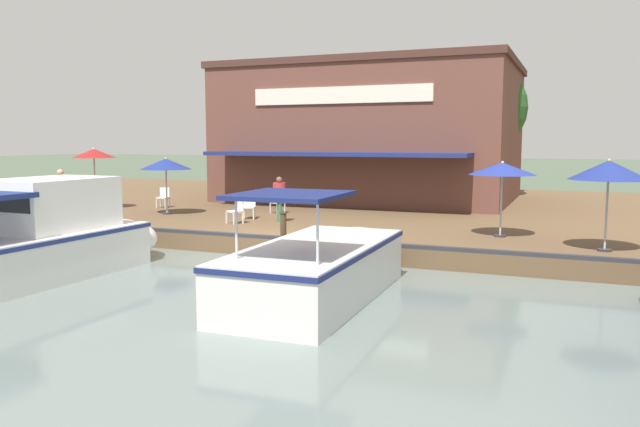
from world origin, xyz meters
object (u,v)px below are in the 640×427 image
object	(u,v)px
cafe_chair_mid_patio	(279,201)
patio_umbrella_far_corner	(609,170)
tree_upstream_bank	(275,118)
cafe_chair_far_corner_seat	(37,201)
patio_umbrella_mid_patio_left	(166,164)
person_at_quay_edge	(279,194)
motorboat_outer_channel	(326,264)
cafe_chair_facing_river	(164,196)
person_mid_patio	(61,187)
cafe_chair_beside_entrance	(236,210)
patio_umbrella_near_quay_edge	(94,154)
tree_downstream_bank	(477,111)
waterfront_restaurant	(374,133)
patio_umbrella_back_row	(502,169)
motorboat_nearest_quay	(41,241)
mooring_post	(283,225)
cafe_chair_under_first_umbrella	(249,206)

from	to	relation	value
cafe_chair_mid_patio	patio_umbrella_far_corner	bearing A→B (deg)	69.01
tree_upstream_bank	cafe_chair_far_corner_seat	bearing A→B (deg)	-8.23
tree_upstream_bank	patio_umbrella_mid_patio_left	bearing A→B (deg)	10.34
person_at_quay_edge	motorboat_outer_channel	world-z (taller)	motorboat_outer_channel
cafe_chair_facing_river	person_mid_patio	size ratio (longest dim) A/B	0.47
cafe_chair_beside_entrance	person_mid_patio	size ratio (longest dim) A/B	0.47
patio_umbrella_mid_patio_left	person_at_quay_edge	size ratio (longest dim) A/B	1.38
cafe_chair_far_corner_seat	motorboat_outer_channel	distance (m)	15.89
patio_umbrella_near_quay_edge	person_at_quay_edge	world-z (taller)	patio_umbrella_near_quay_edge
patio_umbrella_far_corner	cafe_chair_mid_patio	world-z (taller)	patio_umbrella_far_corner
patio_umbrella_near_quay_edge	person_at_quay_edge	xyz separation A→B (m)	(0.87, 8.99, -1.32)
person_mid_patio	tree_downstream_bank	xyz separation A→B (m)	(-14.75, 12.86, 3.20)
waterfront_restaurant	person_mid_patio	xyz separation A→B (m)	(11.86, -8.33, -2.07)
patio_umbrella_near_quay_edge	tree_downstream_bank	xyz separation A→B (m)	(-11.89, 13.84, 2.03)
waterfront_restaurant	tree_upstream_bank	bearing A→B (deg)	-123.93
patio_umbrella_back_row	patio_umbrella_near_quay_edge	xyz separation A→B (m)	(-1.39, -16.56, 0.29)
tree_downstream_bank	tree_upstream_bank	xyz separation A→B (m)	(-2.59, -12.67, -0.09)
cafe_chair_beside_entrance	motorboat_nearest_quay	xyz separation A→B (m)	(7.14, -1.43, -0.12)
cafe_chair_beside_entrance	person_mid_patio	bearing A→B (deg)	-81.20
patio_umbrella_near_quay_edge	motorboat_outer_channel	distance (m)	15.79
waterfront_restaurant	mooring_post	distance (m)	13.50
patio_umbrella_back_row	cafe_chair_under_first_umbrella	size ratio (longest dim) A/B	2.65
cafe_chair_mid_patio	person_at_quay_edge	bearing A→B (deg)	26.56
cafe_chair_facing_river	motorboat_outer_channel	bearing A→B (deg)	50.23
patio_umbrella_mid_patio_left	motorboat_outer_channel	size ratio (longest dim) A/B	0.33
waterfront_restaurant	cafe_chair_facing_river	xyz separation A→B (m)	(7.48, -7.01, -2.73)
cafe_chair_under_first_umbrella	person_at_quay_edge	distance (m)	1.59
mooring_post	motorboat_nearest_quay	bearing A→B (deg)	-42.05
cafe_chair_facing_river	motorboat_outer_channel	size ratio (longest dim) A/B	0.13
waterfront_restaurant	cafe_chair_beside_entrance	bearing A→B (deg)	-8.03
mooring_post	patio_umbrella_back_row	bearing A→B (deg)	115.03
patio_umbrella_mid_patio_left	cafe_chair_facing_river	bearing A→B (deg)	-140.77
motorboat_outer_channel	tree_upstream_bank	bearing A→B (deg)	-150.98
patio_umbrella_mid_patio_left	waterfront_restaurant	bearing A→B (deg)	150.04
mooring_post	cafe_chair_far_corner_seat	bearing A→B (deg)	-100.44
patio_umbrella_mid_patio_left	cafe_chair_mid_patio	size ratio (longest dim) A/B	2.59
waterfront_restaurant	person_at_quay_edge	xyz separation A→B (m)	(9.88, -0.33, -2.22)
tree_downstream_bank	cafe_chair_under_first_umbrella	bearing A→B (deg)	-27.03
motorboat_outer_channel	mooring_post	distance (m)	4.67
patio_umbrella_mid_patio_left	mooring_post	xyz separation A→B (m)	(3.72, 6.82, -1.55)
patio_umbrella_mid_patio_left	motorboat_outer_channel	xyz separation A→B (m)	(7.42, 9.66, -1.82)
patio_umbrella_back_row	cafe_chair_beside_entrance	world-z (taller)	patio_umbrella_back_row
patio_umbrella_far_corner	mooring_post	xyz separation A→B (m)	(1.24, -8.64, -1.70)
cafe_chair_mid_patio	waterfront_restaurant	bearing A→B (deg)	168.30
person_at_quay_edge	waterfront_restaurant	bearing A→B (deg)	178.11
cafe_chair_facing_river	mooring_post	size ratio (longest dim) A/B	1.10
patio_umbrella_back_row	cafe_chair_facing_river	size ratio (longest dim) A/B	2.65
patio_umbrella_near_quay_edge	tree_upstream_bank	xyz separation A→B (m)	(-14.48, 1.17, 1.94)
motorboat_outer_channel	tree_downstream_bank	world-z (taller)	tree_downstream_bank
waterfront_restaurant	motorboat_outer_channel	size ratio (longest dim) A/B	1.99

